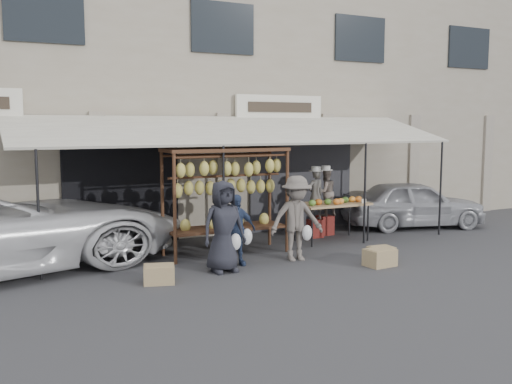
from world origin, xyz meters
The scene contains 16 objects.
ground_plane centered at (0.00, 0.00, 0.00)m, with size 90.00×90.00×0.00m, color #2D2D30.
shophouse centered at (0.00, 6.50, 3.65)m, with size 24.00×6.15×7.30m.
awning centered at (0.01, 2.28, 2.57)m, with size 10.00×2.35×2.92m.
banana_rack centered at (-0.77, 1.51, 1.57)m, with size 2.60×0.90×2.24m.
produce_table centered at (1.98, 1.66, 0.88)m, with size 1.70×0.90×1.04m.
vendor_left centered at (1.87, 2.24, 1.04)m, with size 0.44×0.29×1.21m, color #605D58.
vendor_right centered at (2.27, 2.41, 1.06)m, with size 0.56×0.44×1.16m, color gray.
customer_left centered at (-1.40, 0.23, 0.85)m, with size 0.83×0.54×1.70m, color #23232B.
customer_mid centered at (-1.00, 0.58, 0.69)m, with size 0.81×0.34×1.39m, color navy.
customer_right centered at (0.25, 0.40, 0.85)m, with size 1.10×0.63×1.71m, color #645C55.
stool_left centered at (1.87, 2.24, 0.22)m, with size 0.31×0.31×0.44m, color maroon.
stool_right centered at (2.27, 2.41, 0.24)m, with size 0.34×0.34×0.48m, color maroon.
crate_near_a centered at (1.47, -0.72, 0.16)m, with size 0.55×0.42×0.33m, color tan.
crate_near_b centered at (1.75, -0.41, 0.14)m, with size 0.48×0.36×0.29m, color tan.
crate_far centered at (-2.71, 0.00, 0.16)m, with size 0.52×0.39×0.31m, color tan.
sedan centered at (4.94, 2.25, 0.63)m, with size 1.49×3.70×1.26m, color #ABABB1.
Camera 1 is at (-5.46, -9.30, 2.71)m, focal length 40.00 mm.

